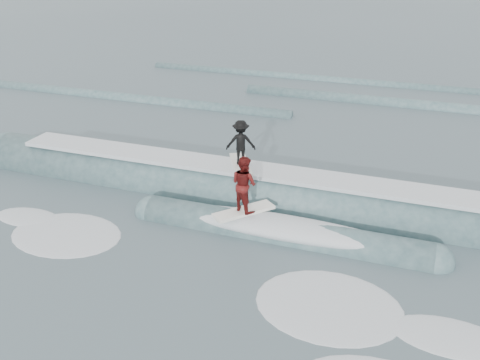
% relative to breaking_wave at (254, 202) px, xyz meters
% --- Properties ---
extents(ground, '(160.00, 160.00, 0.00)m').
position_rel_breaking_wave_xyz_m(ground, '(-0.30, -4.31, -0.04)').
color(ground, '#374851').
rests_on(ground, ground).
extents(breaking_wave, '(23.06, 3.86, 2.16)m').
position_rel_breaking_wave_xyz_m(breaking_wave, '(0.00, 0.00, 0.00)').
color(breaking_wave, '#37565C').
rests_on(breaking_wave, ground).
extents(surfer_black, '(1.42, 2.03, 1.67)m').
position_rel_breaking_wave_xyz_m(surfer_black, '(-0.63, 0.37, 1.91)').
color(surfer_black, silver).
rests_on(surfer_black, ground).
extents(surfer_red, '(1.72, 1.87, 1.89)m').
position_rel_breaking_wave_xyz_m(surfer_red, '(0.25, -1.83, 1.45)').
color(surfer_red, white).
rests_on(surfer_red, ground).
extents(whitewater, '(15.52, 5.57, 0.10)m').
position_rel_breaking_wave_xyz_m(whitewater, '(1.56, -5.05, -0.04)').
color(whitewater, silver).
rests_on(whitewater, ground).
extents(far_swells, '(40.32, 8.65, 0.80)m').
position_rel_breaking_wave_xyz_m(far_swells, '(-1.88, 13.34, -0.04)').
color(far_swells, '#37565C').
rests_on(far_swells, ground).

